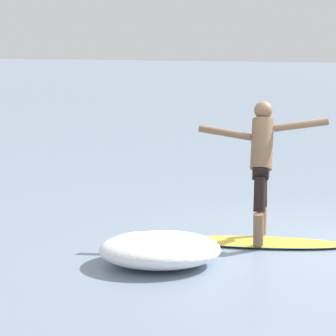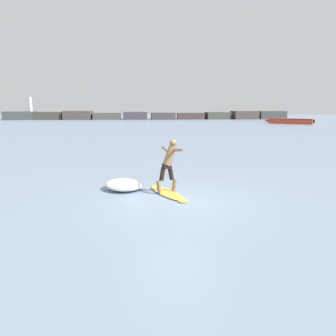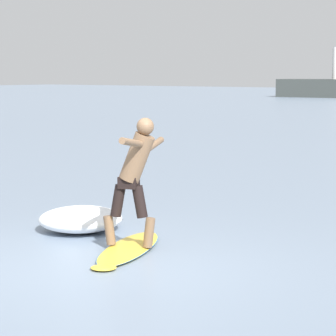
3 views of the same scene
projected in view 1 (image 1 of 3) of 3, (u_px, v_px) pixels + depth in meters
The scene contains 4 objects.
ground_plane at pixel (324, 247), 10.10m from camera, with size 200.00×200.00×0.00m, color gray.
surfboard at pixel (263, 242), 10.25m from camera, with size 1.43×2.41×0.19m.
surfer at pixel (262, 158), 10.18m from camera, with size 0.89×1.60×1.78m.
wave_foam_at_tail at pixel (160, 249), 9.30m from camera, with size 1.87×1.91×0.36m.
Camera 1 is at (-9.45, -3.32, 2.55)m, focal length 85.00 mm.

